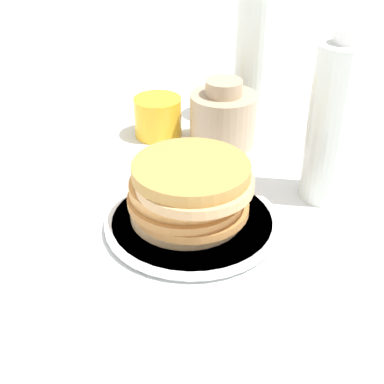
# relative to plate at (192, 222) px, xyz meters

# --- Properties ---
(ground_plane) EXTENTS (4.00, 4.00, 0.00)m
(ground_plane) POSITION_rel_plate_xyz_m (0.01, -0.01, -0.01)
(ground_plane) COLOR white
(plate) EXTENTS (0.23, 0.23, 0.01)m
(plate) POSITION_rel_plate_xyz_m (0.00, 0.00, 0.00)
(plate) COLOR white
(plate) RESTS_ON ground_plane
(pancake_stack) EXTENTS (0.16, 0.16, 0.08)m
(pancake_stack) POSITION_rel_plate_xyz_m (0.00, -0.00, 0.05)
(pancake_stack) COLOR tan
(pancake_stack) RESTS_ON plate
(juice_glass) EXTENTS (0.08, 0.08, 0.07)m
(juice_glass) POSITION_rel_plate_xyz_m (0.12, -0.25, 0.03)
(juice_glass) COLOR yellow
(juice_glass) RESTS_ON ground_plane
(cream_jug) EXTENTS (0.11, 0.11, 0.11)m
(cream_jug) POSITION_rel_plate_xyz_m (0.00, -0.25, 0.04)
(cream_jug) COLOR tan
(cream_jug) RESTS_ON ground_plane
(water_bottle_near) EXTENTS (0.08, 0.08, 0.24)m
(water_bottle_near) POSITION_rel_plate_xyz_m (-0.03, -0.37, 0.11)
(water_bottle_near) COLOR silver
(water_bottle_near) RESTS_ON ground_plane
(water_bottle_mid) EXTENTS (0.07, 0.07, 0.24)m
(water_bottle_mid) POSITION_rel_plate_xyz_m (-0.17, -0.12, 0.11)
(water_bottle_mid) COLOR silver
(water_bottle_mid) RESTS_ON ground_plane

